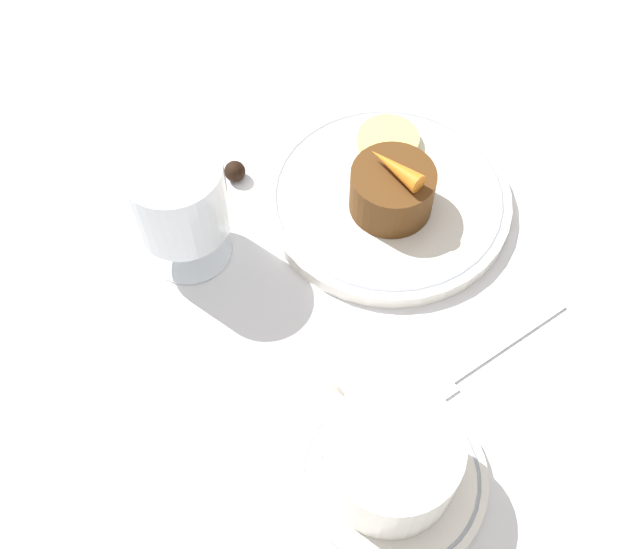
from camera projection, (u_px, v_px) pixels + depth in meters
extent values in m
plane|color=white|center=(354.00, 210.00, 0.68)|extent=(3.00, 3.00, 0.00)
cylinder|color=white|center=(388.00, 199.00, 0.68)|extent=(0.22, 0.22, 0.01)
torus|color=#999EA8|center=(388.00, 195.00, 0.67)|extent=(0.21, 0.21, 0.00)
cylinder|color=white|center=(390.00, 477.00, 0.54)|extent=(0.14, 0.14, 0.01)
torus|color=#999EA8|center=(391.00, 475.00, 0.54)|extent=(0.13, 0.13, 0.00)
cylinder|color=white|center=(391.00, 460.00, 0.51)|extent=(0.09, 0.09, 0.06)
cylinder|color=brown|center=(392.00, 458.00, 0.51)|extent=(0.08, 0.08, 0.05)
torus|color=white|center=(345.00, 395.00, 0.53)|extent=(0.03, 0.01, 0.04)
cube|color=silver|center=(389.00, 413.00, 0.56)|extent=(0.01, 0.08, 0.00)
ellipsoid|color=silver|center=(331.00, 446.00, 0.55)|extent=(0.02, 0.02, 0.00)
cylinder|color=silver|center=(191.00, 249.00, 0.65)|extent=(0.07, 0.07, 0.01)
cylinder|color=silver|center=(187.00, 235.00, 0.63)|extent=(0.01, 0.01, 0.04)
cylinder|color=silver|center=(177.00, 196.00, 0.59)|extent=(0.08, 0.08, 0.07)
cylinder|color=#470A14|center=(180.00, 207.00, 0.60)|extent=(0.07, 0.07, 0.04)
cube|color=silver|center=(509.00, 340.00, 0.60)|extent=(0.01, 0.12, 0.01)
cube|color=silver|center=(426.00, 396.00, 0.58)|extent=(0.02, 0.05, 0.01)
cylinder|color=#563314|center=(392.00, 190.00, 0.64)|extent=(0.07, 0.07, 0.04)
cone|color=orange|center=(395.00, 167.00, 0.62)|extent=(0.05, 0.03, 0.02)
cylinder|color=#EFE075|center=(388.00, 140.00, 0.70)|extent=(0.06, 0.06, 0.01)
sphere|color=black|center=(235.00, 171.00, 0.69)|extent=(0.02, 0.02, 0.02)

